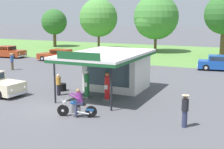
{
  "coord_description": "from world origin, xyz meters",
  "views": [
    {
      "loc": [
        10.65,
        -14.86,
        5.45
      ],
      "look_at": [
        1.74,
        4.48,
        1.4
      ],
      "focal_mm": 49.58,
      "sensor_mm": 36.0,
      "label": 1
    }
  ],
  "objects_px": {
    "bystander_admiring_sedan": "(12,61)",
    "gas_pump_nearside": "(87,85)",
    "bystander_chatting_near_pumps": "(185,110)",
    "parked_car_back_row_far_right": "(223,64)",
    "spare_tire_stack": "(62,87)",
    "parked_car_second_row_spare": "(59,56)",
    "gas_pump_offside": "(107,88)",
    "bystander_leaning_by_kiosk": "(58,84)",
    "motorcycle_with_rider": "(78,105)",
    "parked_car_back_row_centre": "(8,52)",
    "parked_car_back_row_centre_right": "(120,60)"
  },
  "relations": [
    {
      "from": "gas_pump_offside",
      "to": "parked_car_second_row_spare",
      "type": "distance_m",
      "value": 18.79
    },
    {
      "from": "motorcycle_with_rider",
      "to": "parked_car_second_row_spare",
      "type": "xyz_separation_m",
      "value": [
        -12.95,
        17.29,
        0.02
      ]
    },
    {
      "from": "gas_pump_nearside",
      "to": "parked_car_back_row_centre",
      "type": "distance_m",
      "value": 24.17
    },
    {
      "from": "parked_car_back_row_centre_right",
      "to": "bystander_admiring_sedan",
      "type": "xyz_separation_m",
      "value": [
        -8.97,
        -7.06,
        0.22
      ]
    },
    {
      "from": "motorcycle_with_rider",
      "to": "bystander_chatting_near_pumps",
      "type": "relative_size",
      "value": 1.3
    },
    {
      "from": "spare_tire_stack",
      "to": "gas_pump_offside",
      "type": "bearing_deg",
      "value": -13.44
    },
    {
      "from": "spare_tire_stack",
      "to": "parked_car_back_row_far_right",
      "type": "bearing_deg",
      "value": 54.83
    },
    {
      "from": "gas_pump_offside",
      "to": "bystander_admiring_sedan",
      "type": "bearing_deg",
      "value": 155.25
    },
    {
      "from": "motorcycle_with_rider",
      "to": "spare_tire_stack",
      "type": "bearing_deg",
      "value": 131.44
    },
    {
      "from": "parked_car_second_row_spare",
      "to": "spare_tire_stack",
      "type": "xyz_separation_m",
      "value": [
        8.81,
        -12.6,
        -0.4
      ]
    },
    {
      "from": "parked_car_back_row_far_right",
      "to": "spare_tire_stack",
      "type": "height_order",
      "value": "parked_car_back_row_far_right"
    },
    {
      "from": "parked_car_back_row_centre",
      "to": "motorcycle_with_rider",
      "type": "bearing_deg",
      "value": -39.42
    },
    {
      "from": "gas_pump_nearside",
      "to": "bystander_admiring_sedan",
      "type": "xyz_separation_m",
      "value": [
        -12.29,
        6.37,
        0.04
      ]
    },
    {
      "from": "gas_pump_offside",
      "to": "parked_car_second_row_spare",
      "type": "height_order",
      "value": "gas_pump_offside"
    },
    {
      "from": "gas_pump_nearside",
      "to": "parked_car_back_row_far_right",
      "type": "bearing_deg",
      "value": 64.23
    },
    {
      "from": "gas_pump_nearside",
      "to": "parked_car_back_row_centre",
      "type": "height_order",
      "value": "gas_pump_nearside"
    },
    {
      "from": "parked_car_back_row_far_right",
      "to": "bystander_admiring_sedan",
      "type": "height_order",
      "value": "bystander_admiring_sedan"
    },
    {
      "from": "spare_tire_stack",
      "to": "parked_car_second_row_spare",
      "type": "bearing_deg",
      "value": 124.96
    },
    {
      "from": "bystander_admiring_sedan",
      "to": "gas_pump_nearside",
      "type": "bearing_deg",
      "value": -27.39
    },
    {
      "from": "gas_pump_nearside",
      "to": "parked_car_back_row_far_right",
      "type": "height_order",
      "value": "gas_pump_nearside"
    },
    {
      "from": "gas_pump_nearside",
      "to": "parked_car_back_row_far_right",
      "type": "distance_m",
      "value": 16.77
    },
    {
      "from": "bystander_admiring_sedan",
      "to": "parked_car_back_row_far_right",
      "type": "bearing_deg",
      "value": 24.03
    },
    {
      "from": "parked_car_back_row_centre",
      "to": "spare_tire_stack",
      "type": "distance_m",
      "value": 21.45
    },
    {
      "from": "parked_car_second_row_spare",
      "to": "parked_car_back_row_centre_right",
      "type": "xyz_separation_m",
      "value": [
        8.13,
        -0.17,
        0.02
      ]
    },
    {
      "from": "parked_car_back_row_far_right",
      "to": "parked_car_back_row_centre_right",
      "type": "bearing_deg",
      "value": -171.03
    },
    {
      "from": "parked_car_back_row_centre_right",
      "to": "spare_tire_stack",
      "type": "xyz_separation_m",
      "value": [
        0.67,
        -12.43,
        -0.42
      ]
    },
    {
      "from": "bystander_admiring_sedan",
      "to": "bystander_chatting_near_pumps",
      "type": "bearing_deg",
      "value": -25.42
    },
    {
      "from": "parked_car_back_row_centre_right",
      "to": "spare_tire_stack",
      "type": "relative_size",
      "value": 8.48
    },
    {
      "from": "gas_pump_offside",
      "to": "bystander_admiring_sedan",
      "type": "relative_size",
      "value": 1.09
    },
    {
      "from": "gas_pump_offside",
      "to": "bystander_admiring_sedan",
      "type": "height_order",
      "value": "gas_pump_offside"
    },
    {
      "from": "gas_pump_offside",
      "to": "parked_car_back_row_centre",
      "type": "xyz_separation_m",
      "value": [
        -21.35,
        13.83,
        -0.16
      ]
    },
    {
      "from": "parked_car_back_row_centre_right",
      "to": "parked_car_back_row_centre",
      "type": "bearing_deg",
      "value": 178.61
    },
    {
      "from": "gas_pump_offside",
      "to": "bystander_leaning_by_kiosk",
      "type": "height_order",
      "value": "gas_pump_offside"
    },
    {
      "from": "parked_car_back_row_centre",
      "to": "parked_car_second_row_spare",
      "type": "distance_m",
      "value": 8.38
    },
    {
      "from": "gas_pump_nearside",
      "to": "parked_car_back_row_far_right",
      "type": "relative_size",
      "value": 0.35
    },
    {
      "from": "motorcycle_with_rider",
      "to": "bystander_chatting_near_pumps",
      "type": "xyz_separation_m",
      "value": [
        5.65,
        0.83,
        0.24
      ]
    },
    {
      "from": "gas_pump_nearside",
      "to": "parked_car_back_row_centre_right",
      "type": "xyz_separation_m",
      "value": [
        -3.32,
        13.42,
        -0.18
      ]
    },
    {
      "from": "gas_pump_nearside",
      "to": "bystander_chatting_near_pumps",
      "type": "xyz_separation_m",
      "value": [
        7.16,
        -2.88,
        0.02
      ]
    },
    {
      "from": "gas_pump_offside",
      "to": "bystander_chatting_near_pumps",
      "type": "bearing_deg",
      "value": -27.03
    },
    {
      "from": "parked_car_back_row_far_right",
      "to": "bystander_leaning_by_kiosk",
      "type": "xyz_separation_m",
      "value": [
        -9.4,
        -15.34,
        0.1
      ]
    },
    {
      "from": "bystander_chatting_near_pumps",
      "to": "parked_car_back_row_far_right",
      "type": "bearing_deg",
      "value": 89.57
    },
    {
      "from": "motorcycle_with_rider",
      "to": "parked_car_back_row_centre",
      "type": "distance_m",
      "value": 27.61
    },
    {
      "from": "parked_car_back_row_centre_right",
      "to": "gas_pump_nearside",
      "type": "bearing_deg",
      "value": -76.1
    },
    {
      "from": "motorcycle_with_rider",
      "to": "parked_car_back_row_far_right",
      "type": "height_order",
      "value": "motorcycle_with_rider"
    },
    {
      "from": "gas_pump_nearside",
      "to": "parked_car_second_row_spare",
      "type": "xyz_separation_m",
      "value": [
        -11.45,
        13.59,
        -0.2
      ]
    },
    {
      "from": "parked_car_second_row_spare",
      "to": "parked_car_back_row_centre_right",
      "type": "distance_m",
      "value": 8.13
    },
    {
      "from": "gas_pump_offside",
      "to": "spare_tire_stack",
      "type": "distance_m",
      "value": 4.32
    },
    {
      "from": "bystander_admiring_sedan",
      "to": "bystander_chatting_near_pumps",
      "type": "distance_m",
      "value": 21.53
    },
    {
      "from": "gas_pump_offside",
      "to": "parked_car_back_row_centre_right",
      "type": "relative_size",
      "value": 0.36
    },
    {
      "from": "parked_car_second_row_spare",
      "to": "parked_car_back_row_far_right",
      "type": "relative_size",
      "value": 1.04
    }
  ]
}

